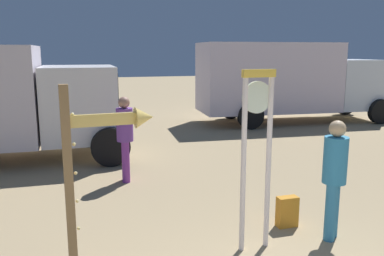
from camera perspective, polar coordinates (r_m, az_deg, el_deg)
name	(u,v)px	position (r m, az deg, el deg)	size (l,w,h in m)	color
standing_clock	(257,142)	(5.24, 9.18, -1.99)	(0.45, 0.11, 2.40)	white
arrow_sign	(99,152)	(4.77, -13.09, -3.37)	(1.07, 0.27, 2.26)	olive
person_near_clock	(334,174)	(5.90, 19.61, -6.18)	(0.33, 0.33, 1.70)	teal
backpack	(287,212)	(6.35, 13.35, -11.53)	(0.32, 0.20, 0.47)	orange
person_distant	(125,135)	(8.16, -9.52, -0.94)	(0.33, 0.33, 1.74)	purple
box_truck_far	(285,79)	(15.39, 13.07, 6.77)	(7.09, 2.92, 2.93)	silver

